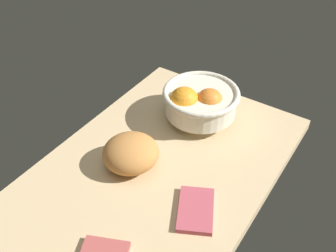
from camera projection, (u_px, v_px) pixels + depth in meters
ground_plane at (153, 176)px, 98.17cm from camera, size 82.64×52.60×3.00cm
fruit_bowl at (199, 102)px, 108.68cm from camera, size 21.42×21.42×11.78cm
bread_loaf at (131, 153)px, 96.31cm from camera, size 19.42×19.42×8.29cm
napkin_spare at (196, 210)px, 87.42cm from camera, size 14.48×12.48×1.29cm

